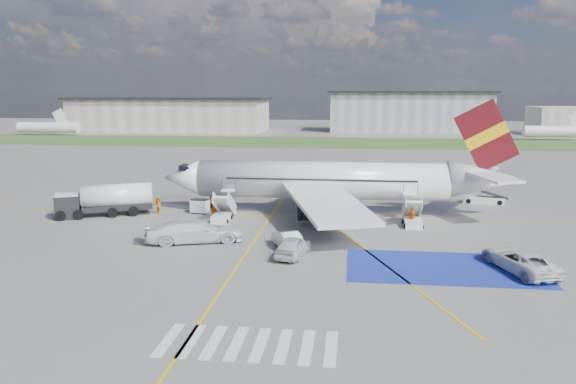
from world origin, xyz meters
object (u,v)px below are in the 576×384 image
(belt_loader, at_px, (484,200))
(van_white_a, at_px, (519,256))
(airliner, at_px, (336,181))
(gpu_cart, at_px, (200,207))
(car_silver_a, at_px, (293,246))
(fuel_tanker, at_px, (105,203))
(van_white_b, at_px, (195,228))
(car_silver_b, at_px, (287,239))

(belt_loader, xyz_separation_m, van_white_a, (-3.00, -24.84, 0.67))
(belt_loader, bearing_deg, airliner, -148.43)
(belt_loader, height_order, van_white_a, van_white_a)
(airliner, height_order, gpu_cart, airliner)
(airliner, xyz_separation_m, car_silver_a, (-2.72, -16.49, -2.58))
(belt_loader, xyz_separation_m, car_silver_a, (-19.44, -23.31, 0.45))
(airliner, xyz_separation_m, fuel_tanker, (-23.47, -4.44, -2.04))
(gpu_cart, height_order, van_white_b, van_white_b)
(van_white_b, bearing_deg, car_silver_a, -127.76)
(belt_loader, bearing_deg, car_silver_a, -120.44)
(gpu_cart, height_order, car_silver_b, gpu_cart)
(car_silver_b, bearing_deg, airliner, -128.42)
(gpu_cart, xyz_separation_m, car_silver_a, (11.38, -14.26, 0.13))
(belt_loader, height_order, van_white_b, van_white_b)
(belt_loader, distance_m, van_white_b, 34.63)
(gpu_cart, bearing_deg, car_silver_a, -39.09)
(airliner, height_order, fuel_tanker, airliner)
(car_silver_a, relative_size, van_white_b, 0.76)
(airliner, height_order, van_white_b, airliner)
(van_white_a, bearing_deg, van_white_b, -28.20)
(gpu_cart, distance_m, van_white_a, 31.99)
(fuel_tanker, relative_size, van_white_a, 1.75)
(gpu_cart, distance_m, van_white_b, 11.42)
(car_silver_b, bearing_deg, fuel_tanker, -51.00)
(van_white_b, bearing_deg, gpu_cart, -4.24)
(airliner, distance_m, belt_loader, 18.31)
(car_silver_b, height_order, van_white_b, van_white_b)
(car_silver_b, height_order, van_white_a, van_white_a)
(car_silver_a, bearing_deg, van_white_a, -174.67)
(airliner, distance_m, car_silver_a, 16.91)
(airliner, height_order, belt_loader, airliner)
(fuel_tanker, distance_m, car_silver_a, 24.00)
(gpu_cart, bearing_deg, fuel_tanker, -154.45)
(belt_loader, distance_m, car_silver_a, 30.36)
(airliner, distance_m, van_white_b, 17.69)
(gpu_cart, bearing_deg, car_silver_b, -36.10)
(car_silver_b, xyz_separation_m, van_white_b, (-8.00, 0.93, 0.50))
(fuel_tanker, bearing_deg, van_white_b, -61.22)
(fuel_tanker, relative_size, car_silver_b, 2.16)
(fuel_tanker, distance_m, van_white_b, 14.96)
(van_white_a, bearing_deg, car_silver_a, -22.93)
(car_silver_b, xyz_separation_m, van_white_a, (17.16, -3.77, 0.30))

